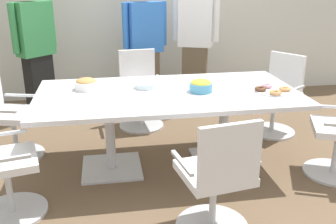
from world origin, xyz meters
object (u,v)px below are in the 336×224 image
at_px(office_chair_0, 217,183).
at_px(snack_bowl_cookies, 86,84).
at_px(office_chair_4, 8,119).
at_px(person_standing_1, 145,46).
at_px(plate_stack, 146,86).
at_px(snack_bowl_chips_yellow, 201,86).
at_px(person_standing_0, 36,49).
at_px(office_chair_2, 277,98).
at_px(conference_table, 168,104).
at_px(donut_platter, 272,90).
at_px(person_standing_2, 195,40).
at_px(office_chair_3, 140,93).

relative_size(office_chair_0, snack_bowl_cookies, 4.25).
bearing_deg(office_chair_4, person_standing_1, 144.14).
bearing_deg(plate_stack, snack_bowl_chips_yellow, -22.39).
height_order(person_standing_0, plate_stack, person_standing_0).
height_order(office_chair_4, plate_stack, office_chair_4).
xyz_separation_m(office_chair_2, person_standing_0, (-2.78, 0.96, 0.48)).
bearing_deg(office_chair_0, snack_bowl_chips_yellow, 73.26).
bearing_deg(office_chair_2, office_chair_0, 110.39).
bearing_deg(snack_bowl_chips_yellow, person_standing_1, 100.67).
xyz_separation_m(conference_table, donut_platter, (0.94, -0.17, 0.14)).
xyz_separation_m(person_standing_1, person_standing_2, (0.67, -0.01, 0.07)).
bearing_deg(snack_bowl_cookies, office_chair_4, 163.03).
bearing_deg(office_chair_0, person_standing_2, 70.65).
relative_size(office_chair_0, plate_stack, 4.45).
distance_m(person_standing_1, person_standing_2, 0.67).
height_order(snack_bowl_cookies, donut_platter, snack_bowl_cookies).
relative_size(person_standing_1, snack_bowl_cookies, 7.84).
xyz_separation_m(person_standing_2, snack_bowl_chips_yellow, (-0.34, -1.70, -0.13)).
height_order(office_chair_4, person_standing_1, person_standing_1).
relative_size(office_chair_3, donut_platter, 2.76).
distance_m(office_chair_0, office_chair_4, 2.31).
relative_size(person_standing_0, person_standing_1, 1.02).
bearing_deg(donut_platter, person_standing_1, 117.85).
distance_m(snack_bowl_cookies, donut_platter, 1.73).
xyz_separation_m(office_chair_4, person_standing_2, (2.20, 1.20, 0.53)).
height_order(office_chair_4, snack_bowl_cookies, office_chair_4).
bearing_deg(person_standing_0, office_chair_4, 38.98).
distance_m(donut_platter, plate_stack, 1.18).
bearing_deg(person_standing_2, snack_bowl_chips_yellow, 100.18).
bearing_deg(person_standing_0, plate_stack, 86.80).
xyz_separation_m(person_standing_1, snack_bowl_chips_yellow, (0.32, -1.71, -0.06)).
distance_m(office_chair_2, person_standing_1, 1.81).
bearing_deg(office_chair_3, person_standing_0, -27.22).
height_order(office_chair_2, snack_bowl_cookies, office_chair_2).
bearing_deg(donut_platter, person_standing_2, 99.36).
distance_m(office_chair_2, person_standing_2, 1.37).
height_order(person_standing_0, snack_bowl_cookies, person_standing_0).
relative_size(conference_table, person_standing_1, 1.43).
xyz_separation_m(person_standing_1, snack_bowl_cookies, (-0.72, -1.46, -0.07)).
bearing_deg(person_standing_2, conference_table, 90.37).
relative_size(person_standing_0, donut_platter, 5.17).
bearing_deg(person_standing_0, snack_bowl_chips_yellow, 92.79).
height_order(office_chair_0, office_chair_4, same).
height_order(snack_bowl_cookies, plate_stack, snack_bowl_cookies).
distance_m(office_chair_4, plate_stack, 1.44).
xyz_separation_m(snack_bowl_chips_yellow, plate_stack, (-0.49, 0.20, -0.03)).
bearing_deg(office_chair_4, office_chair_2, 109.31).
bearing_deg(office_chair_3, office_chair_4, 19.82).
distance_m(conference_table, office_chair_4, 1.63).
height_order(office_chair_4, person_standing_0, person_standing_0).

